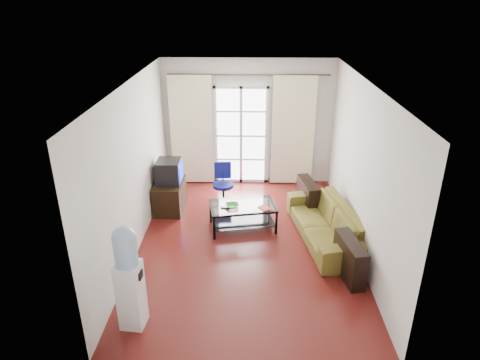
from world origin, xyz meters
name	(u,v)px	position (x,y,z in m)	size (l,w,h in m)	color
floor	(247,243)	(0.00, 0.00, 0.00)	(5.20, 5.20, 0.00)	maroon
ceiling	(248,84)	(0.00, 0.00, 2.70)	(5.20, 5.20, 0.00)	white
wall_back	(248,123)	(0.00, 2.60, 1.35)	(3.60, 0.02, 2.70)	silver
wall_front	(246,268)	(0.00, -2.60, 1.35)	(3.60, 0.02, 2.70)	silver
wall_left	(134,169)	(-1.80, 0.00, 1.35)	(0.02, 5.20, 2.70)	silver
wall_right	(362,171)	(1.80, 0.00, 1.35)	(0.02, 5.20, 2.70)	silver
french_door	(241,136)	(-0.15, 2.54, 1.07)	(1.16, 0.06, 2.15)	white
curtain_rod	(249,75)	(0.00, 2.50, 2.38)	(0.04, 0.04, 3.30)	#4C3F2D
curtain_left	(192,131)	(-1.20, 2.48, 1.20)	(0.90, 0.07, 2.35)	#FFFBCD
curtain_right	(293,132)	(0.95, 2.48, 1.20)	(0.90, 0.07, 2.35)	#FFFBCD
radiator	(284,169)	(0.80, 2.50, 0.33)	(0.64, 0.12, 0.64)	gray
sofa	(326,223)	(1.34, 0.16, 0.31)	(1.18, 2.22, 0.62)	brown
coffee_table	(243,213)	(-0.08, 0.50, 0.30)	(1.25, 0.86, 0.47)	silver
bowl	(232,206)	(-0.26, 0.41, 0.49)	(0.28, 0.28, 0.06)	#2E7F3F
book	(261,209)	(0.23, 0.33, 0.48)	(0.24, 0.26, 0.02)	maroon
remote	(225,208)	(-0.39, 0.35, 0.47)	(0.14, 0.04, 0.02)	black
tv_stand	(170,196)	(-1.50, 1.18, 0.29)	(0.53, 0.79, 0.58)	black
crt_tv	(168,171)	(-1.50, 1.19, 0.80)	(0.50, 0.49, 0.44)	black
task_chair	(223,192)	(-0.48, 1.46, 0.25)	(0.62, 0.62, 0.84)	black
water_cooler	(129,276)	(-1.43, -1.96, 0.75)	(0.33, 0.32, 1.44)	white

